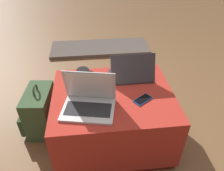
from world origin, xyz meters
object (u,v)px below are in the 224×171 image
(laptop_near, at_px, (89,101))
(cell_phone, at_px, (143,100))
(laptop_far, at_px, (131,73))
(backpack, at_px, (39,112))
(coffee_mug, at_px, (84,75))

(laptop_near, bearing_deg, cell_phone, 16.68)
(laptop_far, relative_size, cell_phone, 2.27)
(laptop_near, bearing_deg, laptop_far, 53.58)
(cell_phone, xyz_separation_m, backpack, (-0.81, 0.28, -0.30))
(backpack, distance_m, coffee_mug, 0.53)
(cell_phone, relative_size, coffee_mug, 1.09)
(laptop_far, height_order, cell_phone, laptop_far)
(laptop_near, height_order, cell_phone, laptop_near)
(backpack, bearing_deg, laptop_far, 95.00)
(laptop_far, height_order, coffee_mug, laptop_far)
(laptop_far, distance_m, backpack, 0.85)
(laptop_far, bearing_deg, backpack, -1.38)
(laptop_near, distance_m, backpack, 0.64)
(backpack, bearing_deg, laptop_near, 59.75)
(laptop_near, height_order, backpack, laptop_near)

